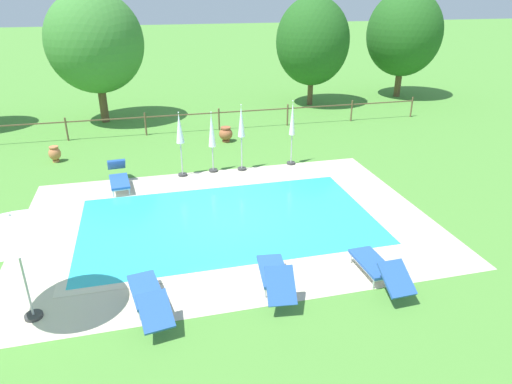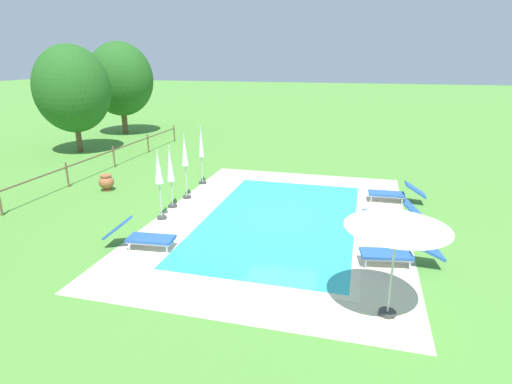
{
  "view_description": "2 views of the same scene",
  "coord_description": "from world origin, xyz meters",
  "px_view_note": "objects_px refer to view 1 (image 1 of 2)",
  "views": [
    {
      "loc": [
        -2.11,
        -11.74,
        6.23
      ],
      "look_at": [
        0.96,
        0.5,
        0.6
      ],
      "focal_mm": 32.17,
      "sensor_mm": 36.0,
      "label": 1
    },
    {
      "loc": [
        -12.65,
        -2.47,
        5.16
      ],
      "look_at": [
        -0.77,
        0.63,
        1.16
      ],
      "focal_mm": 28.96,
      "sensor_mm": 36.0,
      "label": 2
    }
  ],
  "objects_px": {
    "sun_lounger_north_far": "(275,275)",
    "patio_umbrella_closed_row_centre": "(212,134)",
    "patio_umbrella_closed_row_mid_east": "(292,124)",
    "tree_east_mid": "(404,34)",
    "sun_lounger_north_near_steps": "(119,177)",
    "patio_umbrella_open_foreground": "(11,225)",
    "terracotta_urn_near_fence": "(226,134)",
    "sun_lounger_north_mid": "(149,296)",
    "sun_lounger_north_end": "(379,267)",
    "patio_umbrella_closed_row_mid_west": "(180,133)",
    "patio_umbrella_closed_row_west": "(241,127)",
    "terracotta_urn_by_tree": "(55,153)",
    "tree_centre": "(313,42)",
    "tree_far_west": "(95,43)"
  },
  "relations": [
    {
      "from": "tree_east_mid",
      "to": "patio_umbrella_open_foreground",
      "type": "bearing_deg",
      "value": -136.46
    },
    {
      "from": "sun_lounger_north_near_steps",
      "to": "tree_centre",
      "type": "relative_size",
      "value": 0.34
    },
    {
      "from": "sun_lounger_north_far",
      "to": "sun_lounger_north_end",
      "type": "relative_size",
      "value": 0.98
    },
    {
      "from": "sun_lounger_north_far",
      "to": "sun_lounger_north_end",
      "type": "distance_m",
      "value": 2.42
    },
    {
      "from": "sun_lounger_north_far",
      "to": "tree_centre",
      "type": "height_order",
      "value": "tree_centre"
    },
    {
      "from": "patio_umbrella_closed_row_west",
      "to": "tree_far_west",
      "type": "height_order",
      "value": "tree_far_west"
    },
    {
      "from": "patio_umbrella_open_foreground",
      "to": "patio_umbrella_closed_row_mid_east",
      "type": "xyz_separation_m",
      "value": [
        7.96,
        7.31,
        -0.59
      ]
    },
    {
      "from": "sun_lounger_north_end",
      "to": "tree_east_mid",
      "type": "distance_m",
      "value": 20.98
    },
    {
      "from": "sun_lounger_north_end",
      "to": "patio_umbrella_open_foreground",
      "type": "relative_size",
      "value": 0.85
    },
    {
      "from": "sun_lounger_north_far",
      "to": "patio_umbrella_closed_row_centre",
      "type": "xyz_separation_m",
      "value": [
        -0.18,
        7.55,
        1.07
      ]
    },
    {
      "from": "sun_lounger_north_end",
      "to": "terracotta_urn_by_tree",
      "type": "relative_size",
      "value": 3.28
    },
    {
      "from": "sun_lounger_north_far",
      "to": "patio_umbrella_closed_row_mid_east",
      "type": "bearing_deg",
      "value": 69.4
    },
    {
      "from": "sun_lounger_north_mid",
      "to": "patio_umbrella_closed_row_mid_west",
      "type": "xyz_separation_m",
      "value": [
        1.44,
        7.45,
        1.25
      ]
    },
    {
      "from": "sun_lounger_north_far",
      "to": "patio_umbrella_closed_row_centre",
      "type": "bearing_deg",
      "value": 91.38
    },
    {
      "from": "sun_lounger_north_near_steps",
      "to": "sun_lounger_north_far",
      "type": "relative_size",
      "value": 1.01
    },
    {
      "from": "patio_umbrella_closed_row_west",
      "to": "patio_umbrella_closed_row_centre",
      "type": "height_order",
      "value": "patio_umbrella_closed_row_west"
    },
    {
      "from": "sun_lounger_north_mid",
      "to": "sun_lounger_north_far",
      "type": "xyz_separation_m",
      "value": [
        2.76,
        0.05,
        0.03
      ]
    },
    {
      "from": "tree_centre",
      "to": "tree_east_mid",
      "type": "distance_m",
      "value": 6.11
    },
    {
      "from": "sun_lounger_north_mid",
      "to": "patio_umbrella_closed_row_mid_east",
      "type": "relative_size",
      "value": 0.86
    },
    {
      "from": "sun_lounger_north_end",
      "to": "patio_umbrella_closed_row_centre",
      "type": "bearing_deg",
      "value": 108.35
    },
    {
      "from": "sun_lounger_north_far",
      "to": "patio_umbrella_closed_row_centre",
      "type": "relative_size",
      "value": 0.89
    },
    {
      "from": "patio_umbrella_closed_row_centre",
      "to": "tree_centre",
      "type": "xyz_separation_m",
      "value": [
        7.16,
        9.2,
        2.07
      ]
    },
    {
      "from": "terracotta_urn_near_fence",
      "to": "tree_east_mid",
      "type": "bearing_deg",
      "value": 28.33
    },
    {
      "from": "terracotta_urn_near_fence",
      "to": "patio_umbrella_open_foreground",
      "type": "bearing_deg",
      "value": -119.42
    },
    {
      "from": "patio_umbrella_closed_row_centre",
      "to": "tree_far_west",
      "type": "bearing_deg",
      "value": 117.19
    },
    {
      "from": "sun_lounger_north_end",
      "to": "terracotta_urn_by_tree",
      "type": "xyz_separation_m",
      "value": [
        -8.4,
        10.33,
        -0.02
      ]
    },
    {
      "from": "patio_umbrella_closed_row_mid_west",
      "to": "tree_centre",
      "type": "height_order",
      "value": "tree_centre"
    },
    {
      "from": "sun_lounger_north_mid",
      "to": "patio_umbrella_closed_row_west",
      "type": "distance_m",
      "value": 8.45
    },
    {
      "from": "sun_lounger_north_mid",
      "to": "patio_umbrella_closed_row_mid_east",
      "type": "xyz_separation_m",
      "value": [
        5.62,
        7.64,
        1.22
      ]
    },
    {
      "from": "patio_umbrella_closed_row_mid_west",
      "to": "patio_umbrella_closed_row_mid_east",
      "type": "relative_size",
      "value": 0.95
    },
    {
      "from": "sun_lounger_north_far",
      "to": "terracotta_urn_near_fence",
      "type": "bearing_deg",
      "value": 85.11
    },
    {
      "from": "sun_lounger_north_end",
      "to": "tree_east_mid",
      "type": "bearing_deg",
      "value": 59.1
    },
    {
      "from": "sun_lounger_north_far",
      "to": "sun_lounger_north_end",
      "type": "height_order",
      "value": "sun_lounger_north_far"
    },
    {
      "from": "sun_lounger_north_near_steps",
      "to": "patio_umbrella_closed_row_centre",
      "type": "bearing_deg",
      "value": 10.98
    },
    {
      "from": "sun_lounger_north_mid",
      "to": "patio_umbrella_closed_row_mid_west",
      "type": "height_order",
      "value": "patio_umbrella_closed_row_mid_west"
    },
    {
      "from": "sun_lounger_north_near_steps",
      "to": "sun_lounger_north_mid",
      "type": "height_order",
      "value": "sun_lounger_north_near_steps"
    },
    {
      "from": "patio_umbrella_closed_row_mid_east",
      "to": "tree_east_mid",
      "type": "bearing_deg",
      "value": 44.26
    },
    {
      "from": "patio_umbrella_closed_row_west",
      "to": "tree_far_west",
      "type": "distance_m",
      "value": 10.07
    },
    {
      "from": "patio_umbrella_closed_row_centre",
      "to": "terracotta_urn_by_tree",
      "type": "bearing_deg",
      "value": 156.5
    },
    {
      "from": "tree_centre",
      "to": "tree_east_mid",
      "type": "xyz_separation_m",
      "value": [
        6.06,
        0.77,
        0.23
      ]
    },
    {
      "from": "patio_umbrella_closed_row_west",
      "to": "terracotta_urn_by_tree",
      "type": "bearing_deg",
      "value": 159.12
    },
    {
      "from": "sun_lounger_north_mid",
      "to": "patio_umbrella_closed_row_centre",
      "type": "xyz_separation_m",
      "value": [
        2.58,
        7.6,
        1.09
      ]
    },
    {
      "from": "patio_umbrella_closed_row_centre",
      "to": "sun_lounger_north_near_steps",
      "type": "bearing_deg",
      "value": -169.02
    },
    {
      "from": "tree_centre",
      "to": "tree_east_mid",
      "type": "relative_size",
      "value": 0.95
    },
    {
      "from": "terracotta_urn_by_tree",
      "to": "tree_far_west",
      "type": "distance_m",
      "value": 6.86
    },
    {
      "from": "sun_lounger_north_near_steps",
      "to": "sun_lounger_north_far",
      "type": "xyz_separation_m",
      "value": [
        3.52,
        -6.91,
        0.0
      ]
    },
    {
      "from": "tree_far_west",
      "to": "sun_lounger_north_far",
      "type": "bearing_deg",
      "value": -74.42
    },
    {
      "from": "sun_lounger_north_end",
      "to": "terracotta_urn_near_fence",
      "type": "xyz_separation_m",
      "value": [
        -1.47,
        11.25,
        -0.0
      ]
    },
    {
      "from": "sun_lounger_north_far",
      "to": "patio_umbrella_closed_row_mid_west",
      "type": "xyz_separation_m",
      "value": [
        -1.33,
        7.4,
        1.23
      ]
    },
    {
      "from": "terracotta_urn_by_tree",
      "to": "tree_centre",
      "type": "xyz_separation_m",
      "value": [
        12.98,
        6.67,
        3.17
      ]
    }
  ]
}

